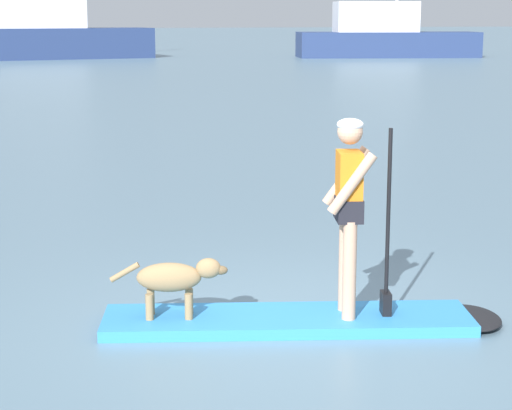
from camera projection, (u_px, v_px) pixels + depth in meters
name	position (u px, v px, depth m)	size (l,w,h in m)	color
ground_plane	(287.00, 326.00, 8.21)	(400.00, 400.00, 0.00)	slate
paddleboard	(313.00, 320.00, 8.21)	(3.62, 1.57, 0.10)	#338CD8
person_paddler	(350.00, 202.00, 8.00)	(0.66, 0.56, 1.75)	tan
dog	(175.00, 278.00, 8.08)	(1.02, 0.36, 0.53)	#997A51
moored_boat_port	(50.00, 32.00, 58.54)	(12.63, 5.30, 12.30)	navy
moored_boat_starboard	(384.00, 36.00, 60.84)	(12.28, 5.72, 11.67)	navy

